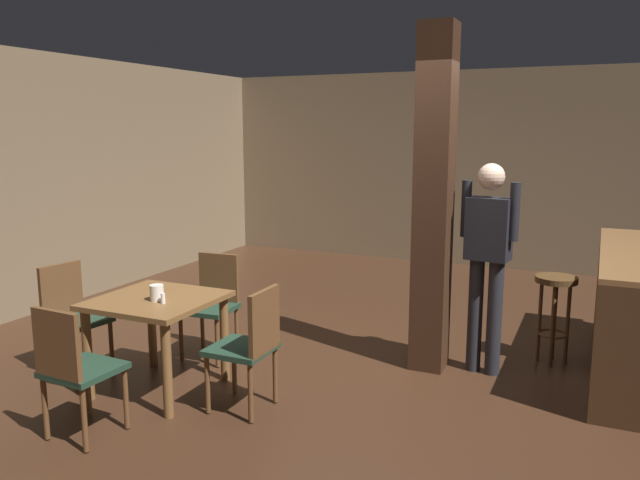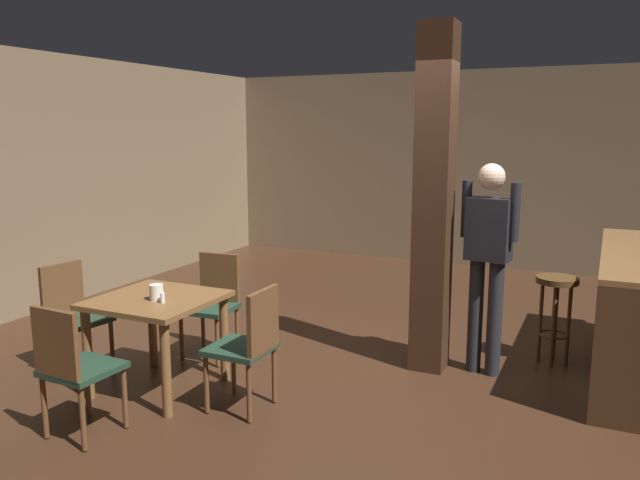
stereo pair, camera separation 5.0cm
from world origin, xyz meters
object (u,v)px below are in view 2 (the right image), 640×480
at_px(chair_south, 73,364).
at_px(chair_west, 72,312).
at_px(chair_east, 249,342).
at_px(salt_shaker, 162,298).
at_px(standing_person, 488,253).
at_px(bar_stool_near, 556,299).
at_px(chair_north, 213,300).
at_px(napkin_cup, 156,292).
at_px(dining_table, 157,314).
at_px(bar_counter, 621,310).

xyz_separation_m(chair_south, chair_west, (-0.89, 0.85, 0.00)).
bearing_deg(chair_east, salt_shaker, -173.80).
xyz_separation_m(standing_person, bar_stool_near, (0.50, 0.45, -0.43)).
bearing_deg(bar_stool_near, chair_north, -159.02).
bearing_deg(salt_shaker, standing_person, 35.84).
bearing_deg(napkin_cup, chair_south, -91.89).
xyz_separation_m(dining_table, chair_south, (0.03, -0.86, -0.09)).
bearing_deg(bar_counter, salt_shaker, -146.88).
bearing_deg(standing_person, napkin_cup, -146.11).
height_order(dining_table, bar_counter, bar_counter).
bearing_deg(chair_east, bar_stool_near, 44.87).
distance_m(dining_table, chair_north, 0.79).
bearing_deg(chair_west, bar_counter, 25.13).
relative_size(standing_person, bar_stool_near, 2.26).
xyz_separation_m(chair_north, napkin_cup, (0.09, -0.85, 0.28)).
bearing_deg(dining_table, bar_stool_near, 34.17).
height_order(dining_table, standing_person, standing_person).
bearing_deg(chair_south, chair_north, 92.16).
bearing_deg(chair_east, chair_north, 136.64).
bearing_deg(bar_stool_near, chair_south, -134.78).
bearing_deg(chair_north, standing_person, 14.92).
xyz_separation_m(dining_table, chair_west, (-0.86, -0.01, -0.09)).
bearing_deg(salt_shaker, chair_east, 6.20).
distance_m(dining_table, standing_person, 2.64).
xyz_separation_m(dining_table, bar_stool_near, (2.71, 1.84, -0.03)).
distance_m(dining_table, chair_east, 0.84).
bearing_deg(napkin_cup, chair_east, 2.27).
bearing_deg(salt_shaker, bar_counter, 33.12).
distance_m(chair_south, bar_stool_near, 3.81).
distance_m(chair_west, bar_stool_near, 4.03).
height_order(standing_person, bar_stool_near, standing_person).
bearing_deg(napkin_cup, bar_stool_near, 35.59).
bearing_deg(standing_person, bar_counter, 26.98).
bearing_deg(chair_north, dining_table, -87.64).
relative_size(salt_shaker, bar_counter, 0.03).
bearing_deg(chair_south, dining_table, 91.97).
xyz_separation_m(napkin_cup, salt_shaker, (0.09, -0.04, -0.02)).
bearing_deg(bar_counter, bar_stool_near, -173.50).
distance_m(dining_table, napkin_cup, 0.21).
distance_m(dining_table, bar_counter, 3.73).
relative_size(standing_person, bar_counter, 0.74).
bearing_deg(chair_west, dining_table, 0.99).
relative_size(napkin_cup, standing_person, 0.07).
distance_m(napkin_cup, standing_person, 2.60).
bearing_deg(chair_north, napkin_cup, -84.03).
height_order(chair_west, bar_stool_near, chair_west).
relative_size(napkin_cup, bar_stool_near, 0.16).
bearing_deg(chair_west, chair_east, -0.48).
relative_size(chair_north, chair_west, 1.00).
relative_size(napkin_cup, salt_shaker, 1.54).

